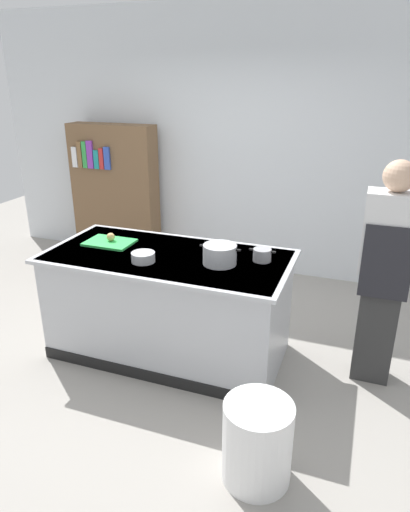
# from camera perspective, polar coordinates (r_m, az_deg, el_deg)

# --- Properties ---
(ground_plane) EXTENTS (10.00, 10.00, 0.00)m
(ground_plane) POSITION_cam_1_polar(r_m,az_deg,el_deg) (4.08, -4.36, -11.69)
(ground_plane) COLOR #9E9991
(back_wall) EXTENTS (6.40, 0.12, 3.00)m
(back_wall) POSITION_cam_1_polar(r_m,az_deg,el_deg) (5.44, 4.59, 13.78)
(back_wall) COLOR silver
(back_wall) RESTS_ON ground_plane
(counter_island) EXTENTS (1.98, 0.98, 0.90)m
(counter_island) POSITION_cam_1_polar(r_m,az_deg,el_deg) (3.85, -4.55, -5.89)
(counter_island) COLOR #B7BABF
(counter_island) RESTS_ON ground_plane
(cutting_board) EXTENTS (0.40, 0.28, 0.02)m
(cutting_board) POSITION_cam_1_polar(r_m,az_deg,el_deg) (3.98, -11.83, 1.67)
(cutting_board) COLOR green
(cutting_board) RESTS_ON counter_island
(onion) EXTENTS (0.07, 0.07, 0.07)m
(onion) POSITION_cam_1_polar(r_m,az_deg,el_deg) (3.98, -11.69, 2.35)
(onion) COLOR tan
(onion) RESTS_ON cutting_board
(stock_pot) EXTENTS (0.32, 0.26, 0.15)m
(stock_pot) POSITION_cam_1_polar(r_m,az_deg,el_deg) (3.46, 1.86, 0.19)
(stock_pot) COLOR #B7BABF
(stock_pot) RESTS_ON counter_island
(sauce_pan) EXTENTS (0.21, 0.14, 0.10)m
(sauce_pan) POSITION_cam_1_polar(r_m,az_deg,el_deg) (3.55, 7.15, 0.14)
(sauce_pan) COLOR #99999E
(sauce_pan) RESTS_ON counter_island
(mixing_bowl) EXTENTS (0.18, 0.18, 0.08)m
(mixing_bowl) POSITION_cam_1_polar(r_m,az_deg,el_deg) (3.54, -7.73, -0.14)
(mixing_bowl) COLOR #B7BABF
(mixing_bowl) RESTS_ON counter_island
(trash_bin) EXTENTS (0.41, 0.41, 0.52)m
(trash_bin) POSITION_cam_1_polar(r_m,az_deg,el_deg) (2.88, 6.53, -22.09)
(trash_bin) COLOR white
(trash_bin) RESTS_ON ground_plane
(person_chef) EXTENTS (0.38, 0.25, 1.72)m
(person_chef) POSITION_cam_1_polar(r_m,az_deg,el_deg) (3.57, 21.52, -1.75)
(person_chef) COLOR #313131
(person_chef) RESTS_ON ground_plane
(bookshelf) EXTENTS (1.10, 0.31, 1.70)m
(bookshelf) POSITION_cam_1_polar(r_m,az_deg,el_deg) (5.90, -11.15, 7.67)
(bookshelf) COLOR brown
(bookshelf) RESTS_ON ground_plane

